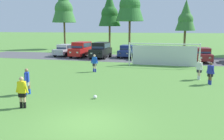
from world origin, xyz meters
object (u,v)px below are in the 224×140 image
(referee, at_px, (22,92))
(player_defender_far, at_px, (94,63))
(player_striker_near, at_px, (27,81))
(parked_car_slot_far_right, at_px, (202,55))
(soccer_ball, at_px, (95,97))
(parked_car_slot_right, at_px, (166,53))
(parked_car_slot_far_left, at_px, (65,50))
(parked_car_slot_center, at_px, (127,51))
(player_winger_left, at_px, (210,73))
(parked_car_slot_center_right, at_px, (144,52))
(player_midfield_center, at_px, (199,69))
(parked_car_slot_left, at_px, (81,49))
(parked_car_slot_center_left, at_px, (101,50))
(soccer_goal, at_px, (164,54))

(referee, height_order, player_defender_far, same)
(player_striker_near, xyz_separation_m, parked_car_slot_far_right, (11.67, 18.72, 0.05))
(parked_car_slot_far_right, bearing_deg, referee, -116.22)
(soccer_ball, relative_size, parked_car_slot_right, 0.05)
(parked_car_slot_far_right, bearing_deg, player_defender_far, -135.67)
(soccer_ball, relative_size, parked_car_slot_far_left, 0.05)
(parked_car_slot_center, bearing_deg, parked_car_slot_far_right, -12.36)
(player_winger_left, distance_m, parked_car_slot_center, 17.62)
(player_striker_near, height_order, parked_car_slot_right, parked_car_slot_right)
(player_winger_left, bearing_deg, referee, -139.99)
(parked_car_slot_center_right, height_order, parked_car_slot_far_right, same)
(player_midfield_center, bearing_deg, player_striker_near, -144.35)
(soccer_ball, height_order, player_midfield_center, player_midfield_center)
(parked_car_slot_far_left, height_order, parked_car_slot_center, same)
(player_defender_far, height_order, parked_car_slot_far_right, parked_car_slot_far_right)
(player_midfield_center, distance_m, parked_car_slot_left, 19.21)
(player_winger_left, height_order, parked_car_slot_right, parked_car_slot_right)
(player_winger_left, height_order, parked_car_slot_left, parked_car_slot_left)
(player_defender_far, height_order, parked_car_slot_center_left, parked_car_slot_center_left)
(soccer_ball, bearing_deg, parked_car_slot_left, 114.86)
(player_midfield_center, height_order, parked_car_slot_left, parked_car_slot_left)
(parked_car_slot_center_right, bearing_deg, parked_car_slot_center_left, -174.11)
(parked_car_slot_right, bearing_deg, player_striker_near, -109.82)
(player_defender_far, relative_size, parked_car_slot_far_right, 0.38)
(soccer_ball, height_order, parked_car_slot_left, parked_car_slot_left)
(parked_car_slot_far_left, bearing_deg, parked_car_slot_left, -12.24)
(referee, height_order, player_striker_near, same)
(parked_car_slot_center_left, bearing_deg, parked_car_slot_far_left, 171.02)
(parked_car_slot_center_right, xyz_separation_m, parked_car_slot_far_right, (7.32, -1.02, 0.00))
(parked_car_slot_right, bearing_deg, referee, -104.81)
(referee, height_order, parked_car_slot_center, parked_car_slot_center)
(player_winger_left, bearing_deg, soccer_goal, 115.43)
(referee, distance_m, player_winger_left, 12.93)
(player_midfield_center, height_order, parked_car_slot_center, parked_car_slot_center)
(soccer_goal, bearing_deg, parked_car_slot_right, 90.93)
(player_defender_far, bearing_deg, soccer_ball, -70.07)
(parked_car_slot_right, relative_size, parked_car_slot_far_right, 0.98)
(player_striker_near, distance_m, player_midfield_center, 12.99)
(referee, height_order, parked_car_slot_center_left, parked_car_slot_center_left)
(player_midfield_center, height_order, parked_car_slot_center_right, parked_car_slot_center_right)
(player_winger_left, distance_m, parked_car_slot_center_left, 18.29)
(soccer_goal, distance_m, player_winger_left, 9.11)
(player_striker_near, height_order, parked_car_slot_center_right, parked_car_slot_center_right)
(player_defender_far, relative_size, parked_car_slot_center_left, 0.36)
(parked_car_slot_center_left, xyz_separation_m, parked_car_slot_right, (8.72, 0.87, -0.24))
(referee, xyz_separation_m, parked_car_slot_right, (5.90, 22.32, 0.05))
(parked_car_slot_right, bearing_deg, soccer_goal, -89.07)
(parked_car_slot_left, bearing_deg, soccer_ball, -65.14)
(soccer_goal, height_order, parked_car_slot_center_right, soccer_goal)
(player_midfield_center, height_order, parked_car_slot_far_left, parked_car_slot_far_left)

